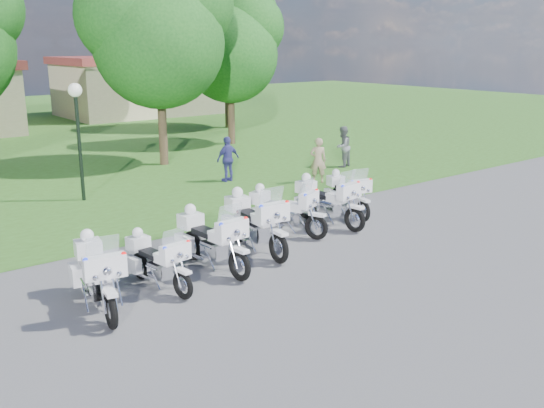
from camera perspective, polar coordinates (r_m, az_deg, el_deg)
ground at (r=14.96m, az=1.64°, el=-4.69°), size 100.00×100.00×0.00m
motorcycle_0 at (r=12.28m, az=-16.13°, el=-6.27°), size 1.11×2.49×1.68m
motorcycle_1 at (r=13.01m, az=-10.82°, el=-5.23°), size 0.86×2.13×1.43m
motorcycle_2 at (r=13.88m, az=-5.81°, el=-3.29°), size 0.91×2.50×1.68m
motorcycle_3 at (r=14.99m, az=-1.69°, el=-1.66°), size 1.01×2.65×1.78m
motorcycle_4 at (r=16.31m, az=1.08°, el=-0.55°), size 1.33×2.27×1.60m
motorcycle_5 at (r=17.24m, az=5.11°, el=0.35°), size 0.98×2.49×1.68m
motorcycle_6 at (r=18.41m, az=7.08°, el=1.03°), size 1.09×2.22×1.52m
lamp_post at (r=20.42m, az=-17.90°, el=8.24°), size 0.44×0.44×3.80m
tree_2 at (r=25.87m, az=-10.82°, el=15.86°), size 6.30×5.38×8.41m
tree_3 at (r=31.01m, az=-4.07°, el=14.67°), size 5.57×4.75×7.42m
tree_4 at (r=37.19m, az=-4.40°, el=15.76°), size 6.34×5.41×8.45m
building_east at (r=45.57m, az=-12.11°, el=10.88°), size 11.44×7.28×4.10m
bystander_a at (r=22.38m, az=4.36°, el=4.10°), size 0.73×0.69×1.67m
bystander_b at (r=25.38m, az=6.66°, el=5.36°), size 0.98×0.85×1.70m
bystander_c at (r=22.60m, az=-4.17°, el=4.23°), size 1.02×0.48×1.69m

